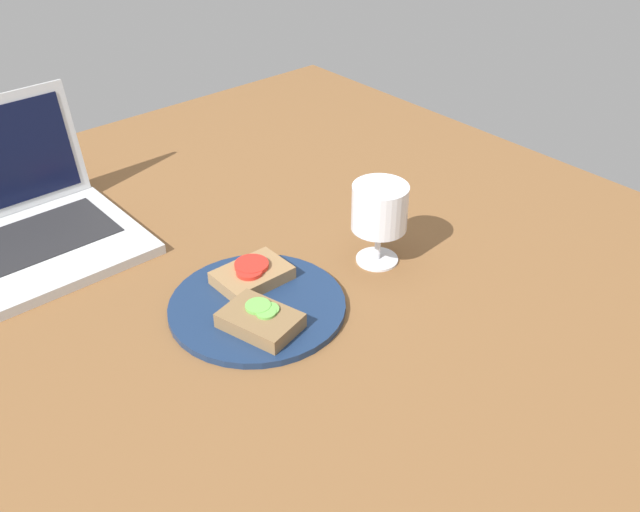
% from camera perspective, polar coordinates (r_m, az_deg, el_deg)
% --- Properties ---
extents(wooden_table, '(1.40, 1.40, 0.03)m').
position_cam_1_polar(wooden_table, '(1.09, -4.67, -2.74)').
color(wooden_table, brown).
rests_on(wooden_table, ground).
extents(plate, '(0.25, 0.25, 0.01)m').
position_cam_1_polar(plate, '(1.03, -5.05, -4.01)').
color(plate, navy).
rests_on(plate, wooden_table).
extents(sandwich_with_tomato, '(0.11, 0.08, 0.03)m').
position_cam_1_polar(sandwich_with_tomato, '(1.06, -5.38, -1.52)').
color(sandwich_with_tomato, '#937047').
rests_on(sandwich_with_tomato, plate).
extents(sandwich_with_cucumber, '(0.10, 0.12, 0.03)m').
position_cam_1_polar(sandwich_with_cucumber, '(0.98, -4.79, -5.10)').
color(sandwich_with_cucumber, brown).
rests_on(sandwich_with_cucumber, plate).
extents(wine_glass, '(0.09, 0.09, 0.13)m').
position_cam_1_polar(wine_glass, '(1.09, 4.79, 3.59)').
color(wine_glass, white).
rests_on(wine_glass, wooden_table).
extents(laptop, '(0.32, 0.30, 0.21)m').
position_cam_1_polar(laptop, '(1.24, -22.71, 2.34)').
color(laptop, silver).
rests_on(laptop, wooden_table).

